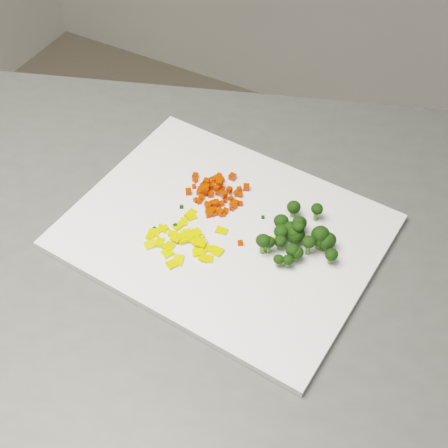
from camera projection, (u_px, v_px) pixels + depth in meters
The scene contains 141 objects.
counter_block at pixel (240, 403), 1.20m from camera, with size 1.07×0.75×0.90m, color #484846.
cutting_board at pixel (224, 231), 0.89m from camera, with size 0.42×0.33×0.01m, color white.
carrot_pile at pixel (216, 188), 0.92m from camera, with size 0.09×0.09×0.03m, color #BF1F02, non-canonical shape.
pepper_pile at pixel (186, 237), 0.86m from camera, with size 0.11×0.11×0.01m, color yellow, non-canonical shape.
broccoli_pile at pixel (298, 230), 0.85m from camera, with size 0.11×0.11×0.05m, color black, non-canonical shape.
carrot_cube_0 at pixel (226, 211), 0.90m from camera, with size 0.01×0.01×0.01m, color #BF1F02.
carrot_cube_1 at pixel (215, 211), 0.90m from camera, with size 0.01×0.01×0.01m, color #BF1F02.
carrot_cube_2 at pixel (204, 189), 0.92m from camera, with size 0.01×0.01×0.01m, color #BF1F02.
carrot_cube_3 at pixel (209, 211), 0.90m from camera, with size 0.01×0.01×0.01m, color #BF1F02.
carrot_cube_4 at pixel (212, 212), 0.90m from camera, with size 0.01×0.01×0.01m, color #BF1F02.
carrot_cube_5 at pixel (188, 192), 0.92m from camera, with size 0.01×0.01×0.01m, color #BF1F02.
carrot_cube_6 at pixel (202, 189), 0.93m from camera, with size 0.01×0.01×0.01m, color #BF1F02.
carrot_cube_7 at pixel (241, 204), 0.91m from camera, with size 0.01×0.01×0.01m, color #BF1F02.
carrot_cube_8 at pixel (217, 188), 0.92m from camera, with size 0.01×0.01×0.01m, color #BF1F02.
carrot_cube_9 at pixel (210, 205), 0.91m from camera, with size 0.01×0.01×0.01m, color #BF1F02.
carrot_cube_10 at pixel (214, 204), 0.91m from camera, with size 0.01×0.01×0.01m, color #BF1F02.
carrot_cube_11 at pixel (223, 214), 0.90m from camera, with size 0.01×0.01×0.01m, color #BF1F02.
carrot_cube_12 at pixel (222, 180), 0.94m from camera, with size 0.01×0.01×0.01m, color #BF1F02.
carrot_cube_13 at pixel (225, 201), 0.91m from camera, with size 0.01×0.01×0.01m, color #BF1F02.
carrot_cube_14 at pixel (202, 198), 0.92m from camera, with size 0.01×0.01×0.01m, color #BF1F02.
carrot_cube_15 at pixel (200, 192), 0.92m from camera, with size 0.01×0.01×0.01m, color #BF1F02.
carrot_cube_16 at pixel (232, 177), 0.94m from camera, with size 0.01×0.01×0.01m, color #BF1F02.
carrot_cube_17 at pixel (216, 203), 0.91m from camera, with size 0.01×0.01×0.01m, color #BF1F02.
carrot_cube_18 at pixel (236, 194), 0.92m from camera, with size 0.01×0.01×0.01m, color #BF1F02.
carrot_cube_19 at pixel (195, 176), 0.95m from camera, with size 0.01×0.01×0.01m, color #BF1F02.
carrot_cube_20 at pixel (235, 203), 0.91m from camera, with size 0.01×0.01×0.01m, color #BF1F02.
carrot_cube_21 at pixel (207, 182), 0.93m from camera, with size 0.01×0.01×0.01m, color #BF1F02.
carrot_cube_22 at pixel (220, 212), 0.90m from camera, with size 0.01×0.01×0.01m, color #BF1F02.
carrot_cube_23 at pixel (224, 195), 0.91m from camera, with size 0.01×0.01×0.01m, color #BF1F02.
carrot_cube_24 at pixel (199, 202), 0.91m from camera, with size 0.01×0.01×0.01m, color #BF1F02.
carrot_cube_25 at pixel (240, 195), 0.92m from camera, with size 0.01×0.01×0.01m, color #BF1F02.
carrot_cube_26 at pixel (216, 189), 0.92m from camera, with size 0.01×0.01×0.01m, color #BF1F02.
carrot_cube_27 at pixel (219, 183), 0.92m from camera, with size 0.01×0.01×0.01m, color #BF1F02.
carrot_cube_28 at pixel (203, 185), 0.93m from camera, with size 0.01×0.01×0.01m, color #BF1F02.
carrot_cube_29 at pixel (232, 208), 0.90m from camera, with size 0.01×0.01×0.01m, color #BF1F02.
carrot_cube_30 at pixel (205, 191), 0.92m from camera, with size 0.01×0.01×0.01m, color #BF1F02.
carrot_cube_31 at pixel (220, 181), 0.93m from camera, with size 0.01×0.01×0.01m, color #BF1F02.
carrot_cube_32 at pixel (221, 204), 0.91m from camera, with size 0.01×0.01×0.01m, color #BF1F02.
carrot_cube_33 at pixel (216, 179), 0.94m from camera, with size 0.01×0.01×0.01m, color #BF1F02.
carrot_cube_34 at pixel (209, 214), 0.89m from camera, with size 0.01×0.01×0.01m, color #BF1F02.
carrot_cube_35 at pixel (194, 186), 0.93m from camera, with size 0.01×0.01×0.01m, color #BF1F02.
carrot_cube_36 at pixel (206, 190), 0.92m from camera, with size 0.01×0.01×0.01m, color #BF1F02.
carrot_cube_37 at pixel (213, 214), 0.90m from camera, with size 0.01×0.01×0.01m, color #BF1F02.
carrot_cube_38 at pixel (219, 187), 0.93m from camera, with size 0.01×0.01×0.01m, color #BF1F02.
carrot_cube_39 at pixel (211, 214), 0.90m from camera, with size 0.01×0.01×0.01m, color #BF1F02.
carrot_cube_40 at pixel (206, 187), 0.92m from camera, with size 0.01×0.01×0.01m, color #BF1F02.
carrot_cube_41 at pixel (219, 179), 0.94m from camera, with size 0.01×0.01×0.01m, color #BF1F02.
carrot_cube_42 at pixel (215, 214), 0.90m from camera, with size 0.01×0.01×0.01m, color #BF1F02.
carrot_cube_43 at pixel (201, 196), 0.92m from camera, with size 0.01×0.01×0.01m, color #BF1F02.
carrot_cube_44 at pixel (233, 206), 0.91m from camera, with size 0.01×0.01×0.01m, color #BF1F02.
carrot_cube_45 at pixel (219, 176), 0.95m from camera, with size 0.01×0.01×0.01m, color #BF1F02.
carrot_cube_46 at pixel (209, 206), 0.91m from camera, with size 0.01×0.01×0.01m, color #BF1F02.
carrot_cube_47 at pixel (211, 194), 0.92m from camera, with size 0.01×0.01×0.01m, color #BF1F02.
carrot_cube_48 at pixel (206, 186), 0.93m from camera, with size 0.01×0.01×0.01m, color #BF1F02.
carrot_cube_49 at pixel (246, 187), 0.93m from camera, with size 0.01×0.01×0.01m, color #BF1F02.
carrot_cube_50 at pixel (212, 186), 0.93m from camera, with size 0.01×0.01×0.01m, color #BF1F02.
carrot_cube_51 at pixel (213, 180), 0.94m from camera, with size 0.01×0.01×0.01m, color #BF1F02.
carrot_cube_52 at pixel (196, 200), 0.91m from camera, with size 0.01×0.01×0.01m, color #BF1F02.
carrot_cube_53 at pixel (201, 197), 0.92m from camera, with size 0.01×0.01×0.01m, color #BF1F02.
carrot_cube_54 at pixel (211, 193), 0.92m from camera, with size 0.01×0.01×0.01m, color #BF1F02.
carrot_cube_55 at pixel (216, 204), 0.91m from camera, with size 0.01×0.01×0.01m, color #BF1F02.
carrot_cube_56 at pixel (207, 204), 0.91m from camera, with size 0.01×0.01×0.01m, color #BF1F02.
carrot_cube_57 at pixel (217, 189), 0.92m from camera, with size 0.01×0.01×0.01m, color #BF1F02.
carrot_cube_58 at pixel (224, 194), 0.91m from camera, with size 0.01×0.01×0.01m, color #BF1F02.
carrot_cube_59 at pixel (231, 199), 0.92m from camera, with size 0.01×0.01×0.01m, color #BF1F02.
carrot_cube_60 at pixel (211, 187), 0.93m from camera, with size 0.01×0.01×0.01m, color #BF1F02.
carrot_cube_61 at pixel (219, 192), 0.92m from camera, with size 0.01×0.01×0.01m, color #BF1F02.
carrot_cube_62 at pixel (237, 192), 0.93m from camera, with size 0.01×0.01×0.01m, color #BF1F02.
carrot_cube_63 at pixel (229, 190), 0.92m from camera, with size 0.01×0.01×0.01m, color #BF1F02.
carrot_cube_64 at pixel (239, 189), 0.93m from camera, with size 0.01×0.01×0.01m, color #BF1F02.
carrot_cube_65 at pixel (217, 204), 0.91m from camera, with size 0.01×0.01×0.01m, color #BF1F02.
carrot_cube_66 at pixel (223, 189), 0.93m from camera, with size 0.01×0.01×0.01m, color #BF1F02.
carrot_cube_67 at pixel (210, 211), 0.90m from camera, with size 0.01×0.01×0.01m, color #BF1F02.
carrot_cube_68 at pixel (195, 180), 0.94m from camera, with size 0.01×0.01×0.01m, color #BF1F02.
pepper_chunk_0 at pixel (151, 235), 0.87m from camera, with size 0.02×0.01×0.00m, color yellow.
pepper_chunk_1 at pixel (176, 238), 0.86m from camera, with size 0.01×0.01×0.00m, color yellow.
pepper_chunk_2 at pixel (168, 253), 0.85m from camera, with size 0.01×0.01×0.00m, color yellow.
pepper_chunk_3 at pixel (196, 233), 0.87m from camera, with size 0.01×0.02×0.00m, color yellow.
pepper_chunk_4 at pixel (221, 231), 0.88m from camera, with size 0.02×0.01×0.00m, color yellow.
pepper_chunk_5 at pixel (200, 253), 0.85m from camera, with size 0.02×0.01×0.00m, color yellow.
pepper_chunk_6 at pixel (184, 238), 0.86m from camera, with size 0.01×0.02×0.00m, color yellow.
pepper_chunk_7 at pixel (162, 229), 0.88m from camera, with size 0.02×0.01×0.00m, color yellow.
pepper_chunk_8 at pixel (154, 233), 0.87m from camera, with size 0.02×0.01×0.00m, color yellow.
pepper_chunk_9 at pixel (182, 236), 0.87m from camera, with size 0.01×0.01×0.00m, color yellow.
pepper_chunk_10 at pixel (160, 242), 0.86m from camera, with size 0.02×0.01×0.00m, color yellow.
pepper_chunk_11 at pixel (187, 234), 0.87m from camera, with size 0.02×0.01×0.00m, color yellow.
pepper_chunk_12 at pixel (184, 222), 0.89m from camera, with size 0.01×0.01×0.00m, color yellow.
pepper_chunk_13 at pixel (207, 259), 0.84m from camera, with size 0.02×0.01×0.00m, color yellow.
pepper_chunk_14 at pixel (200, 250), 0.85m from camera, with size 0.01×0.02×0.00m, color yellow.
pepper_chunk_15 at pixel (151, 244), 0.86m from camera, with size 0.02×0.01×0.00m, color yellow.
pepper_chunk_16 at pixel (195, 233), 0.87m from camera, with size 0.02×0.02×0.00m, color yellow.
pepper_chunk_17 at pixel (208, 259), 0.84m from camera, with size 0.01×0.01×0.00m, color yellow.
pepper_chunk_18 at pixel (184, 240), 0.87m from camera, with size 0.01×0.02×0.00m, color yellow.
pepper_chunk_19 at pixel (192, 216), 0.89m from camera, with size 0.01×0.01×0.00m, color yellow.
pepper_chunk_20 at pixel (173, 234), 0.87m from camera, with size 0.01×0.01×0.00m, color yellow.
pepper_chunk_21 at pixel (169, 247), 0.86m from camera, with size 0.01×0.02×0.00m, color yellow.
pepper_chunk_22 at pixel (178, 260), 0.84m from camera, with size 0.02×0.01×0.00m, color yellow.
pepper_chunk_23 at pixel (200, 242), 0.86m from camera, with size 0.02×0.02×0.00m, color yellow.
pepper_chunk_24 at pixel (179, 226), 0.88m from camera, with size 0.02×0.01×0.00m, color yellow.
pepper_chunk_25 at pixel (208, 249), 0.86m from camera, with size 0.01×0.01×0.00m, color yellow.
pepper_chunk_26 at pixel (216, 251), 0.85m from camera, with size 0.02×0.01×0.00m, color yellow.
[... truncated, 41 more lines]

